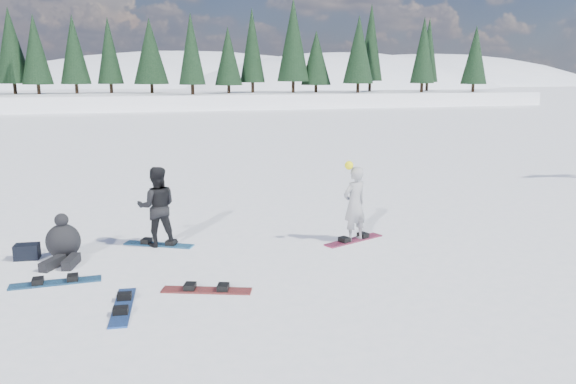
{
  "coord_description": "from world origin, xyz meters",
  "views": [
    {
      "loc": [
        -3.52,
        -9.26,
        3.54
      ],
      "look_at": [
        -0.23,
        1.95,
        1.1
      ],
      "focal_mm": 35.0,
      "sensor_mm": 36.0,
      "label": 1
    }
  ],
  "objects_px": {
    "snowboarder_man": "(157,207)",
    "seated_rider": "(63,242)",
    "snowboarder_woman": "(355,204)",
    "gear_bag": "(27,252)",
    "snowboard_loose_b": "(207,290)",
    "snowboard_loose_c": "(56,283)",
    "snowboard_loose_a": "(123,307)"
  },
  "relations": [
    {
      "from": "snowboarder_woman",
      "to": "gear_bag",
      "type": "relative_size",
      "value": 3.96
    },
    {
      "from": "snowboard_loose_c",
      "to": "snowboard_loose_b",
      "type": "bearing_deg",
      "value": -25.05
    },
    {
      "from": "snowboarder_woman",
      "to": "snowboard_loose_c",
      "type": "relative_size",
      "value": 1.19
    },
    {
      "from": "snowboard_loose_a",
      "to": "snowboard_loose_b",
      "type": "xyz_separation_m",
      "value": [
        1.35,
        0.32,
        0.0
      ]
    },
    {
      "from": "snowboard_loose_a",
      "to": "snowboarder_woman",
      "type": "bearing_deg",
      "value": -58.45
    },
    {
      "from": "snowboard_loose_c",
      "to": "gear_bag",
      "type": "bearing_deg",
      "value": 111.96
    },
    {
      "from": "snowboarder_man",
      "to": "gear_bag",
      "type": "relative_size",
      "value": 3.75
    },
    {
      "from": "snowboarder_woman",
      "to": "snowboard_loose_c",
      "type": "height_order",
      "value": "snowboarder_woman"
    },
    {
      "from": "snowboarder_woman",
      "to": "gear_bag",
      "type": "height_order",
      "value": "snowboarder_woman"
    },
    {
      "from": "snowboard_loose_a",
      "to": "snowboard_loose_b",
      "type": "relative_size",
      "value": 1.0
    },
    {
      "from": "snowboard_loose_a",
      "to": "gear_bag",
      "type": "bearing_deg",
      "value": 36.88
    },
    {
      "from": "snowboarder_woman",
      "to": "seated_rider",
      "type": "bearing_deg",
      "value": -24.63
    },
    {
      "from": "gear_bag",
      "to": "snowboard_loose_b",
      "type": "bearing_deg",
      "value": -40.42
    },
    {
      "from": "gear_bag",
      "to": "snowboard_loose_a",
      "type": "relative_size",
      "value": 0.3
    },
    {
      "from": "snowboarder_woman",
      "to": "snowboard_loose_c",
      "type": "xyz_separation_m",
      "value": [
        -5.96,
        -0.91,
        -0.82
      ]
    },
    {
      "from": "snowboarder_woman",
      "to": "gear_bag",
      "type": "distance_m",
      "value": 6.7
    },
    {
      "from": "seated_rider",
      "to": "snowboard_loose_b",
      "type": "height_order",
      "value": "seated_rider"
    },
    {
      "from": "snowboarder_woman",
      "to": "seated_rider",
      "type": "relative_size",
      "value": 1.5
    },
    {
      "from": "snowboarder_man",
      "to": "seated_rider",
      "type": "bearing_deg",
      "value": 18.13
    },
    {
      "from": "gear_bag",
      "to": "snowboarder_man",
      "type": "bearing_deg",
      "value": 4.49
    },
    {
      "from": "snowboarder_man",
      "to": "gear_bag",
      "type": "bearing_deg",
      "value": 8.6
    },
    {
      "from": "seated_rider",
      "to": "snowboard_loose_a",
      "type": "relative_size",
      "value": 0.79
    },
    {
      "from": "gear_bag",
      "to": "snowboard_loose_b",
      "type": "relative_size",
      "value": 0.3
    },
    {
      "from": "seated_rider",
      "to": "snowboard_loose_c",
      "type": "height_order",
      "value": "seated_rider"
    },
    {
      "from": "snowboarder_man",
      "to": "snowboard_loose_a",
      "type": "bearing_deg",
      "value": 80.89
    },
    {
      "from": "snowboarder_man",
      "to": "snowboard_loose_a",
      "type": "relative_size",
      "value": 1.13
    },
    {
      "from": "snowboard_loose_b",
      "to": "snowboarder_man",
      "type": "bearing_deg",
      "value": 121.7
    },
    {
      "from": "seated_rider",
      "to": "snowboarder_man",
      "type": "bearing_deg",
      "value": 36.2
    },
    {
      "from": "snowboarder_man",
      "to": "snowboard_loose_b",
      "type": "height_order",
      "value": "snowboarder_man"
    },
    {
      "from": "snowboarder_woman",
      "to": "snowboard_loose_b",
      "type": "distance_m",
      "value": 4.11
    },
    {
      "from": "seated_rider",
      "to": "gear_bag",
      "type": "bearing_deg",
      "value": -178.13
    },
    {
      "from": "gear_bag",
      "to": "snowboard_loose_b",
      "type": "distance_m",
      "value": 4.12
    }
  ]
}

